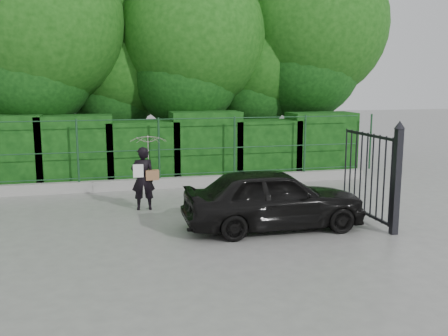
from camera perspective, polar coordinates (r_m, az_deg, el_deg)
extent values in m
plane|color=gray|center=(10.61, -6.68, -7.39)|extent=(80.00, 80.00, 0.00)
cube|color=#9E9E99|center=(14.91, -8.88, -1.80)|extent=(14.00, 0.25, 0.30)
cylinder|color=#1A4124|center=(14.71, -16.39, 1.90)|extent=(0.06, 0.06, 1.80)
cylinder|color=#1A4124|center=(14.78, -7.44, 2.26)|extent=(0.06, 0.06, 1.80)
cylinder|color=#1A4124|center=(15.20, 1.21, 2.55)|extent=(0.06, 0.06, 1.80)
cylinder|color=#1A4124|center=(15.95, 9.22, 2.77)|extent=(0.06, 0.06, 1.80)
cylinder|color=#1A4124|center=(16.98, 16.39, 2.92)|extent=(0.06, 0.06, 1.80)
cylinder|color=#1A4124|center=(14.87, -8.91, -0.86)|extent=(13.60, 0.03, 0.03)
cylinder|color=#1A4124|center=(14.75, -8.98, 2.01)|extent=(13.60, 0.03, 0.03)
cylinder|color=#1A4124|center=(14.65, -9.08, 5.50)|extent=(13.60, 0.03, 0.03)
cube|color=black|center=(15.94, -23.78, 1.64)|extent=(2.20, 1.20, 2.17)
cube|color=black|center=(15.72, -16.58, 1.90)|extent=(2.20, 1.20, 2.14)
cube|color=black|center=(15.76, -9.28, 1.80)|extent=(2.20, 1.20, 1.92)
cube|color=black|center=(16.02, -2.15, 2.55)|extent=(2.20, 1.20, 2.19)
cube|color=black|center=(16.56, 4.65, 2.23)|extent=(2.20, 1.20, 1.88)
cube|color=black|center=(17.28, 10.97, 2.76)|extent=(2.20, 1.20, 2.10)
cylinder|color=black|center=(17.38, -19.84, 6.37)|extent=(0.36, 0.36, 4.50)
sphere|color=#14470F|center=(17.45, -20.37, 15.24)|extent=(5.40, 5.40, 5.40)
cylinder|color=black|center=(18.64, -11.64, 5.02)|extent=(0.36, 0.36, 3.25)
sphere|color=#14470F|center=(18.58, -11.85, 11.02)|extent=(3.90, 3.90, 3.90)
cylinder|color=black|center=(17.88, -3.48, 6.61)|extent=(0.36, 0.36, 4.25)
sphere|color=#14470F|center=(17.92, -3.57, 14.78)|extent=(5.10, 5.10, 5.10)
cylinder|color=black|center=(19.19, 3.55, 5.71)|extent=(0.36, 0.36, 3.50)
sphere|color=#14470F|center=(19.15, 3.62, 11.99)|extent=(4.20, 4.20, 4.20)
cylinder|color=black|center=(19.47, 9.60, 7.49)|extent=(0.36, 0.36, 4.75)
sphere|color=#14470F|center=(19.57, 9.85, 15.86)|extent=(5.70, 5.70, 5.70)
cube|color=black|center=(10.80, 19.09, -1.55)|extent=(0.14, 0.14, 2.20)
cone|color=black|center=(10.64, 19.45, 4.69)|extent=(0.22, 0.22, 0.16)
cube|color=black|center=(11.96, 15.85, -4.97)|extent=(0.05, 2.00, 0.06)
cube|color=black|center=(11.64, 16.27, 3.63)|extent=(0.05, 2.00, 0.06)
cylinder|color=black|center=(10.97, 18.51, -1.61)|extent=(0.04, 0.04, 1.90)
cylinder|color=black|center=(11.18, 17.83, -1.37)|extent=(0.04, 0.04, 1.90)
cylinder|color=black|center=(11.39, 17.18, -1.13)|extent=(0.04, 0.04, 1.90)
cylinder|color=black|center=(11.60, 16.54, -0.91)|extent=(0.04, 0.04, 1.90)
cylinder|color=black|center=(11.81, 15.94, -0.69)|extent=(0.04, 0.04, 1.90)
cylinder|color=black|center=(12.02, 15.35, -0.48)|extent=(0.04, 0.04, 1.90)
cylinder|color=black|center=(12.24, 14.78, -0.27)|extent=(0.04, 0.04, 1.90)
cylinder|color=black|center=(12.45, 14.24, -0.08)|extent=(0.04, 0.04, 1.90)
cylinder|color=black|center=(12.67, 13.71, 0.11)|extent=(0.04, 0.04, 1.90)
imported|color=black|center=(12.40, -9.24, -1.18)|extent=(0.59, 0.40, 1.57)
imported|color=silver|center=(12.36, -8.65, 1.88)|extent=(0.90, 0.92, 0.83)
cube|color=#92633F|center=(12.33, -8.20, -0.80)|extent=(0.32, 0.15, 0.24)
cube|color=white|center=(12.24, -9.78, -0.33)|extent=(0.25, 0.02, 0.32)
imported|color=black|center=(10.77, 5.68, -3.45)|extent=(3.91, 1.60, 1.33)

